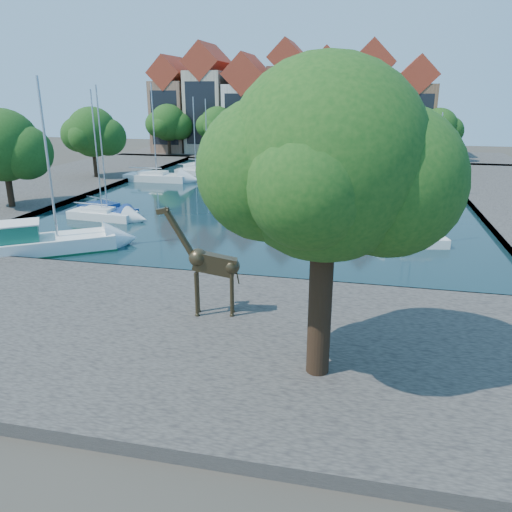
{
  "coord_description": "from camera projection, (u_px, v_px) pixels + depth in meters",
  "views": [
    {
      "loc": [
        8.76,
        -24.64,
        9.91
      ],
      "look_at": [
        3.71,
        -2.0,
        2.26
      ],
      "focal_mm": 35.0,
      "sensor_mm": 36.0,
      "label": 1
    }
  ],
  "objects": [
    {
      "name": "far_tree_far_west",
      "position": [
        169.0,
        124.0,
        77.46
      ],
      "size": [
        7.28,
        5.6,
        7.68
      ],
      "color": "#332114",
      "rests_on": "far_quay"
    },
    {
      "name": "sailboat_right_d",
      "position": [
        394.0,
        168.0,
        63.49
      ],
      "size": [
        5.1,
        1.84,
        8.83
      ],
      "color": "white",
      "rests_on": "water_basin"
    },
    {
      "name": "townhouse_west_end",
      "position": [
        174.0,
        108.0,
        82.1
      ],
      "size": [
        5.44,
        9.18,
        14.93
      ],
      "color": "#8D654C",
      "rests_on": "far_quay"
    },
    {
      "name": "sailboat_left_d",
      "position": [
        196.0,
        171.0,
        61.72
      ],
      "size": [
        5.17,
        2.19,
        9.29
      ],
      "color": "silver",
      "rests_on": "water_basin"
    },
    {
      "name": "far_tree_far_east",
      "position": [
        439.0,
        128.0,
        69.23
      ],
      "size": [
        6.76,
        5.2,
        7.36
      ],
      "color": "#332114",
      "rests_on": "far_quay"
    },
    {
      "name": "side_tree_left_near",
      "position": [
        4.0,
        148.0,
        41.47
      ],
      "size": [
        7.8,
        6.0,
        8.2
      ],
      "color": "#332114",
      "rests_on": "left_quay"
    },
    {
      "name": "sailboat_left_c",
      "position": [
        157.0,
        176.0,
        57.61
      ],
      "size": [
        7.27,
        2.55,
        10.8
      ],
      "color": "silver",
      "rests_on": "water_basin"
    },
    {
      "name": "townhouse_center",
      "position": [
        289.0,
        102.0,
        77.86
      ],
      "size": [
        5.44,
        9.18,
        16.93
      ],
      "color": "brown",
      "rests_on": "far_quay"
    },
    {
      "name": "plane_tree",
      "position": [
        330.0,
        168.0,
        15.43
      ],
      "size": [
        8.32,
        6.4,
        10.62
      ],
      "color": "#332114",
      "rests_on": "near_quay"
    },
    {
      "name": "far_quay",
      "position": [
        312.0,
        155.0,
        79.58
      ],
      "size": [
        60.0,
        16.0,
        0.5
      ],
      "primitive_type": "cube",
      "color": "#514E46",
      "rests_on": "ground"
    },
    {
      "name": "sailboat_left_b",
      "position": [
        107.0,
        208.0,
        41.83
      ],
      "size": [
        5.9,
        3.94,
        10.37
      ],
      "color": "navy",
      "rests_on": "water_basin"
    },
    {
      "name": "far_tree_west",
      "position": [
        218.0,
        125.0,
        75.84
      ],
      "size": [
        6.76,
        5.2,
        7.36
      ],
      "color": "#332114",
      "rests_on": "far_quay"
    },
    {
      "name": "sailboat_left_a",
      "position": [
        102.0,
        213.0,
        40.42
      ],
      "size": [
        5.72,
        2.44,
        10.03
      ],
      "color": "silver",
      "rests_on": "water_basin"
    },
    {
      "name": "sailboat_right_c",
      "position": [
        433.0,
        196.0,
        46.98
      ],
      "size": [
        5.5,
        3.23,
        8.11
      ],
      "color": "silver",
      "rests_on": "water_basin"
    },
    {
      "name": "water_basin",
      "position": [
        276.0,
        195.0,
        49.99
      ],
      "size": [
        38.0,
        50.0,
        0.08
      ],
      "primitive_type": "cube",
      "color": "black",
      "rests_on": "ground"
    },
    {
      "name": "townhouse_west_mid",
      "position": [
        209.0,
        103.0,
        80.58
      ],
      "size": [
        5.94,
        9.18,
        16.79
      ],
      "color": "#BFAF93",
      "rests_on": "far_quay"
    },
    {
      "name": "townhouse_east_mid",
      "position": [
        370.0,
        104.0,
        75.36
      ],
      "size": [
        6.43,
        9.18,
        16.65
      ],
      "color": "beige",
      "rests_on": "far_quay"
    },
    {
      "name": "far_tree_mid_east",
      "position": [
        324.0,
        126.0,
        72.52
      ],
      "size": [
        7.02,
        5.4,
        7.52
      ],
      "color": "#332114",
      "rests_on": "far_quay"
    },
    {
      "name": "sailboat_right_a",
      "position": [
        412.0,
        239.0,
        33.26
      ],
      "size": [
        4.83,
        2.57,
        7.79
      ],
      "color": "white",
      "rests_on": "water_basin"
    },
    {
      "name": "giraffe_statue",
      "position": [
        209.0,
        263.0,
        21.48
      ],
      "size": [
        3.38,
        1.02,
        4.84
      ],
      "color": "#392E1C",
      "rests_on": "near_quay"
    },
    {
      "name": "townhouse_east_inner",
      "position": [
        327.0,
        107.0,
        76.82
      ],
      "size": [
        5.94,
        9.18,
        15.79
      ],
      "color": "tan",
      "rests_on": "far_quay"
    },
    {
      "name": "left_quay",
      "position": [
        54.0,
        184.0,
        55.09
      ],
      "size": [
        14.0,
        52.0,
        0.5
      ],
      "primitive_type": "cube",
      "color": "#514E46",
      "rests_on": "ground"
    },
    {
      "name": "near_quay",
      "position": [
        145.0,
        331.0,
        21.19
      ],
      "size": [
        50.0,
        14.0,
        0.5
      ],
      "primitive_type": "cube",
      "color": "#514E46",
      "rests_on": "ground"
    },
    {
      "name": "side_tree_left_far",
      "position": [
        93.0,
        134.0,
        56.54
      ],
      "size": [
        7.28,
        5.6,
        7.88
      ],
      "color": "#332114",
      "rests_on": "left_quay"
    },
    {
      "name": "sailboat_left_e",
      "position": [
        207.0,
        166.0,
        66.02
      ],
      "size": [
        6.45,
        3.39,
        9.0
      ],
      "color": "silver",
      "rests_on": "water_basin"
    },
    {
      "name": "ground",
      "position": [
        199.0,
        279.0,
        27.75
      ],
      "size": [
        160.0,
        160.0,
        0.0
      ],
      "primitive_type": "plane",
      "color": "#38332B",
      "rests_on": "ground"
    },
    {
      "name": "townhouse_west_inner",
      "position": [
        248.0,
        109.0,
        79.52
      ],
      "size": [
        6.43,
        9.18,
        15.15
      ],
      "color": "silver",
      "rests_on": "far_quay"
    },
    {
      "name": "far_tree_east",
      "position": [
        380.0,
        126.0,
        70.83
      ],
      "size": [
        7.54,
        5.8,
        7.84
      ],
      "color": "#332114",
      "rests_on": "far_quay"
    },
    {
      "name": "townhouse_east_end",
      "position": [
        414.0,
        112.0,
        74.32
      ],
      "size": [
        5.44,
        9.18,
        14.43
      ],
      "color": "brown",
      "rests_on": "far_quay"
    },
    {
      "name": "sailboat_right_b",
      "position": [
        406.0,
        218.0,
        38.93
      ],
      "size": [
        5.77,
        3.86,
        8.62
      ],
      "color": "navy",
      "rests_on": "water_basin"
    },
    {
      "name": "far_tree_mid_west",
      "position": [
        270.0,
        124.0,
        74.12
      ],
      "size": [
        7.8,
        6.0,
        8.0
      ],
      "color": "#332114",
      "rests_on": "far_quay"
    },
    {
      "name": "motorsailer",
      "position": [
        35.0,
        241.0,
        31.54
      ],
      "size": [
        8.95,
        7.35,
        10.74
      ],
      "color": "white",
      "rests_on": "water_basin"
    }
  ]
}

